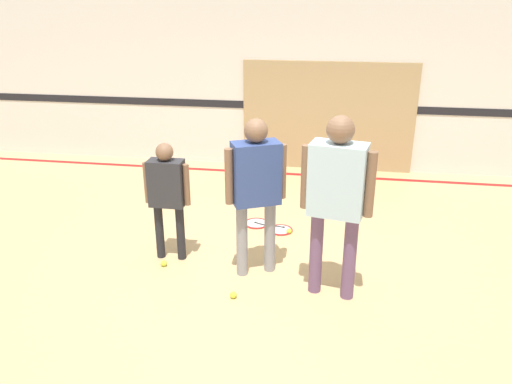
{
  "coord_description": "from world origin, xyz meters",
  "views": [
    {
      "loc": [
        0.76,
        -4.54,
        2.69
      ],
      "look_at": [
        0.03,
        -0.04,
        0.9
      ],
      "focal_mm": 35.0,
      "sensor_mm": 36.0,
      "label": 1
    }
  ],
  "objects_px": {
    "person_student_right": "(337,189)",
    "tennis_ball_stray_left": "(164,263)",
    "person_student_left": "(167,189)",
    "racket_spare_on_floor": "(279,229)",
    "tennis_ball_stray_right": "(348,235)",
    "tennis_ball_near_instructor": "(233,295)",
    "tennis_ball_by_spare_racket": "(289,231)",
    "person_instructor": "(256,181)",
    "racket_second_spare": "(258,223)"
  },
  "relations": [
    {
      "from": "tennis_ball_by_spare_racket",
      "to": "tennis_ball_stray_right",
      "type": "distance_m",
      "value": 0.71
    },
    {
      "from": "person_student_right",
      "to": "tennis_ball_stray_left",
      "type": "relative_size",
      "value": 26.55
    },
    {
      "from": "person_student_left",
      "to": "person_instructor",
      "type": "bearing_deg",
      "value": -8.9
    },
    {
      "from": "racket_second_spare",
      "to": "racket_spare_on_floor",
      "type": "bearing_deg",
      "value": -12.39
    },
    {
      "from": "person_student_left",
      "to": "racket_spare_on_floor",
      "type": "relative_size",
      "value": 2.37
    },
    {
      "from": "person_student_right",
      "to": "racket_spare_on_floor",
      "type": "height_order",
      "value": "person_student_right"
    },
    {
      "from": "tennis_ball_near_instructor",
      "to": "tennis_ball_by_spare_racket",
      "type": "distance_m",
      "value": 1.52
    },
    {
      "from": "tennis_ball_stray_right",
      "to": "tennis_ball_stray_left",
      "type": "bearing_deg",
      "value": -152.51
    },
    {
      "from": "person_student_right",
      "to": "tennis_ball_stray_left",
      "type": "bearing_deg",
      "value": 3.28
    },
    {
      "from": "racket_second_spare",
      "to": "tennis_ball_stray_left",
      "type": "relative_size",
      "value": 8.45
    },
    {
      "from": "racket_spare_on_floor",
      "to": "tennis_ball_by_spare_racket",
      "type": "xyz_separation_m",
      "value": [
        0.13,
        -0.07,
        0.02
      ]
    },
    {
      "from": "tennis_ball_by_spare_racket",
      "to": "person_instructor",
      "type": "bearing_deg",
      "value": -104.89
    },
    {
      "from": "person_instructor",
      "to": "person_student_left",
      "type": "xyz_separation_m",
      "value": [
        -0.97,
        0.15,
        -0.2
      ]
    },
    {
      "from": "racket_spare_on_floor",
      "to": "racket_second_spare",
      "type": "xyz_separation_m",
      "value": [
        -0.29,
        0.13,
        0.0
      ]
    },
    {
      "from": "person_student_left",
      "to": "tennis_ball_near_instructor",
      "type": "height_order",
      "value": "person_student_left"
    },
    {
      "from": "person_instructor",
      "to": "person_student_left",
      "type": "height_order",
      "value": "person_instructor"
    },
    {
      "from": "tennis_ball_near_instructor",
      "to": "tennis_ball_stray_right",
      "type": "distance_m",
      "value": 1.84
    },
    {
      "from": "racket_second_spare",
      "to": "tennis_ball_near_instructor",
      "type": "bearing_deg",
      "value": -77.37
    },
    {
      "from": "person_student_right",
      "to": "tennis_ball_stray_right",
      "type": "xyz_separation_m",
      "value": [
        0.18,
        1.26,
        -1.05
      ]
    },
    {
      "from": "tennis_ball_by_spare_racket",
      "to": "tennis_ball_stray_right",
      "type": "height_order",
      "value": "same"
    },
    {
      "from": "person_student_left",
      "to": "tennis_ball_near_instructor",
      "type": "xyz_separation_m",
      "value": [
        0.83,
        -0.67,
        -0.77
      ]
    },
    {
      "from": "person_student_left",
      "to": "tennis_ball_by_spare_racket",
      "type": "xyz_separation_m",
      "value": [
        1.22,
        0.8,
        -0.77
      ]
    },
    {
      "from": "person_instructor",
      "to": "tennis_ball_by_spare_racket",
      "type": "relative_size",
      "value": 24.67
    },
    {
      "from": "tennis_ball_near_instructor",
      "to": "person_student_left",
      "type": "bearing_deg",
      "value": 141.1
    },
    {
      "from": "person_instructor",
      "to": "racket_second_spare",
      "type": "xyz_separation_m",
      "value": [
        -0.17,
        1.15,
        -1.0
      ]
    },
    {
      "from": "tennis_ball_near_instructor",
      "to": "tennis_ball_by_spare_racket",
      "type": "bearing_deg",
      "value": 75.28
    },
    {
      "from": "tennis_ball_stray_left",
      "to": "racket_spare_on_floor",
      "type": "bearing_deg",
      "value": 43.93
    },
    {
      "from": "person_student_left",
      "to": "racket_spare_on_floor",
      "type": "xyz_separation_m",
      "value": [
        1.09,
        0.87,
        -0.8
      ]
    },
    {
      "from": "racket_spare_on_floor",
      "to": "tennis_ball_near_instructor",
      "type": "relative_size",
      "value": 8.37
    },
    {
      "from": "racket_second_spare",
      "to": "tennis_ball_near_instructor",
      "type": "xyz_separation_m",
      "value": [
        0.03,
        -1.67,
        0.02
      ]
    },
    {
      "from": "person_student_right",
      "to": "tennis_ball_stray_right",
      "type": "bearing_deg",
      "value": -87.0
    },
    {
      "from": "tennis_ball_by_spare_racket",
      "to": "person_student_right",
      "type": "bearing_deg",
      "value": -67.05
    },
    {
      "from": "tennis_ball_by_spare_racket",
      "to": "tennis_ball_stray_right",
      "type": "relative_size",
      "value": 1.0
    },
    {
      "from": "tennis_ball_by_spare_racket",
      "to": "tennis_ball_stray_left",
      "type": "distance_m",
      "value": 1.59
    },
    {
      "from": "tennis_ball_stray_left",
      "to": "tennis_ball_stray_right",
      "type": "xyz_separation_m",
      "value": [
        1.95,
        1.01,
        0.0
      ]
    },
    {
      "from": "tennis_ball_stray_right",
      "to": "racket_spare_on_floor",
      "type": "bearing_deg",
      "value": 175.93
    },
    {
      "from": "person_student_right",
      "to": "tennis_ball_stray_right",
      "type": "height_order",
      "value": "person_student_right"
    },
    {
      "from": "tennis_ball_stray_left",
      "to": "tennis_ball_stray_right",
      "type": "height_order",
      "value": "same"
    },
    {
      "from": "person_instructor",
      "to": "tennis_ball_near_instructor",
      "type": "height_order",
      "value": "person_instructor"
    },
    {
      "from": "tennis_ball_near_instructor",
      "to": "tennis_ball_stray_left",
      "type": "distance_m",
      "value": 0.98
    },
    {
      "from": "person_student_left",
      "to": "racket_second_spare",
      "type": "bearing_deg",
      "value": 51.26
    },
    {
      "from": "person_student_right",
      "to": "tennis_ball_by_spare_racket",
      "type": "bearing_deg",
      "value": -55.94
    },
    {
      "from": "racket_spare_on_floor",
      "to": "tennis_ball_stray_right",
      "type": "relative_size",
      "value": 8.37
    },
    {
      "from": "person_student_right",
      "to": "person_instructor",
      "type": "bearing_deg",
      "value": -9.45
    },
    {
      "from": "person_student_left",
      "to": "tennis_ball_by_spare_racket",
      "type": "distance_m",
      "value": 1.65
    },
    {
      "from": "person_student_left",
      "to": "person_student_right",
      "type": "relative_size",
      "value": 0.75
    },
    {
      "from": "person_instructor",
      "to": "racket_second_spare",
      "type": "bearing_deg",
      "value": 72.72
    },
    {
      "from": "person_student_left",
      "to": "person_student_right",
      "type": "bearing_deg",
      "value": -14.25
    },
    {
      "from": "tennis_ball_near_instructor",
      "to": "tennis_ball_by_spare_racket",
      "type": "xyz_separation_m",
      "value": [
        0.39,
        1.47,
        0.0
      ]
    },
    {
      "from": "tennis_ball_by_spare_racket",
      "to": "tennis_ball_stray_left",
      "type": "xyz_separation_m",
      "value": [
        -1.24,
        -1.0,
        0.0
      ]
    }
  ]
}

